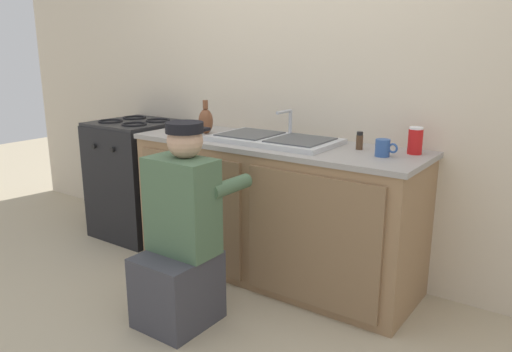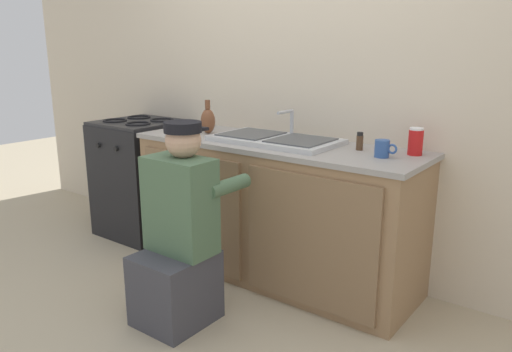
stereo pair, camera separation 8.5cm
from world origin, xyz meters
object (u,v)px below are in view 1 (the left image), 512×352
Objects in this scene: coffee_mug at (383,148)px; spice_bottle_pepper at (360,141)px; cell_phone at (192,129)px; vase_decorative at (206,121)px; soda_cup_red at (415,141)px; plumber_person at (181,242)px; stove_range at (138,178)px; sink_double_basin at (275,139)px.

coffee_mug is 0.21m from spice_bottle_pepper.
cell_phone is 0.61× the size of vase_decorative.
soda_cup_red is (1.59, 0.10, 0.07)m from cell_phone.
plumber_person is 7.89× the size of cell_phone.
coffee_mug is at bearing -0.34° from stove_range.
soda_cup_red reaches higher than coffee_mug.
vase_decorative reaches higher than coffee_mug.
coffee_mug reaches higher than stove_range.
sink_double_basin is 3.48× the size of vase_decorative.
spice_bottle_pepper is at bearing 5.17° from vase_decorative.
plumber_person is at bearing -136.36° from coffee_mug.
spice_bottle_pepper is (-0.18, 0.10, 0.00)m from coffee_mug.
stove_range is 7.40× the size of coffee_mug.
soda_cup_red is at bearing 45.29° from plumber_person.
vase_decorative is (-0.56, -0.01, 0.07)m from sink_double_basin.
cell_phone is 1.33× the size of spice_bottle_pepper.
sink_double_basin reaches higher than coffee_mug.
cell_phone is at bearing 176.23° from sink_double_basin.
vase_decorative is at bearing -0.55° from stove_range.
spice_bottle_pepper is at bearing -168.41° from soda_cup_red.
stove_range is 2.21m from soda_cup_red.
soda_cup_red is at bearing 4.12° from stove_range.
spice_bottle_pepper is 0.46× the size of vase_decorative.
vase_decorative reaches higher than plumber_person.
plumber_person reaches higher than sink_double_basin.
plumber_person is 8.76× the size of coffee_mug.
sink_double_basin is at bearing -3.77° from cell_phone.
sink_double_basin reaches higher than stove_range.
soda_cup_red is 0.31m from spice_bottle_pepper.
cell_phone is at bearing 177.52° from coffee_mug.
vase_decorative is (0.74, -0.01, 0.53)m from stove_range.
plumber_person reaches higher than stove_range.
plumber_person is 1.18m from spice_bottle_pepper.
cell_phone is 1.28m from spice_bottle_pepper.
stove_range is at bearing -179.90° from sink_double_basin.
sink_double_basin is at bearing 0.10° from stove_range.
plumber_person is (1.22, -0.78, -0.00)m from stove_range.
sink_double_basin is at bearing 178.86° from coffee_mug.
soda_cup_red is (0.93, 0.94, 0.51)m from plumber_person.
soda_cup_red is 0.66× the size of vase_decorative.
sink_double_basin is 0.91m from plumber_person.
spice_bottle_pepper reaches higher than cell_phone.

